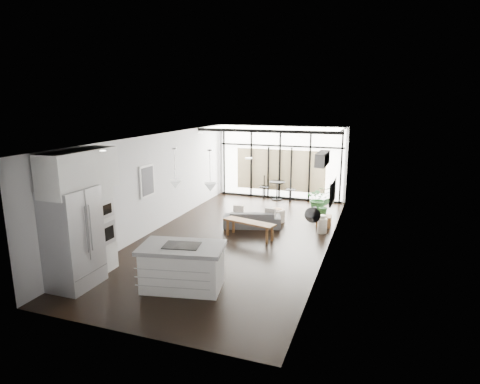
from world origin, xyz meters
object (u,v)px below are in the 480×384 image
Objects in this scene: milk_can at (322,224)px; tv at (333,192)px; island at (182,267)px; fridge at (72,238)px; sofa at (252,216)px; console_bench at (249,230)px; pouf at (277,215)px.

tv is (0.27, -0.23, 1.03)m from milk_can.
milk_can is 0.49× the size of tv.
island is 3.13× the size of milk_can.
fridge reaches higher than sofa.
console_bench is (2.48, 3.96, -0.79)m from fridge.
sofa is 1.00m from pouf.
fridge is 6.46m from pouf.
console_bench is at bearing -148.58° from milk_can.
tv reaches higher than pouf.
island is at bearing -116.11° from milk_can.
island is 2.30m from fridge.
pouf is at bearing -143.28° from sofa.
island reaches higher than console_bench.
fridge is 4.21× the size of pouf.
pouf is 0.91× the size of milk_can.
milk_can is at bearing 49.67° from fridge.
sofa is (2.24, 4.94, -0.70)m from fridge.
tv reaches higher than milk_can.
console_bench is 3.07× the size of pouf.
console_bench is at bearing -157.17° from tv.
milk_can is 1.09m from tv.
island is at bearing -97.58° from pouf.
console_bench is 1.37× the size of tv.
pouf is 0.45× the size of tv.
fridge reaches higher than island.
console_bench is at bearing 57.99° from fridge.
pouf is 2.28m from tv.
sofa reaches higher than pouf.
console_bench is 1.82m from pouf.
console_bench is 2.81× the size of milk_can.
fridge is 1.21× the size of sofa.
fridge is 3.85× the size of milk_can.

